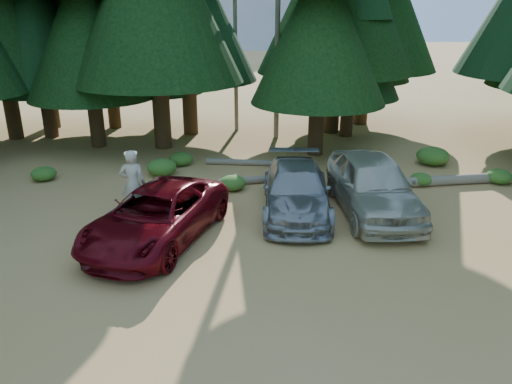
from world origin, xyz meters
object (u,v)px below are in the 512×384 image
log_left (212,184)px  red_pickup (156,216)px  silver_minivan_center (296,190)px  log_right (437,181)px  log_mid (243,162)px  silver_minivan_right (373,185)px  frisbee_player (133,184)px

log_left → red_pickup: bearing=-119.8°
silver_minivan_center → log_right: 5.90m
log_mid → log_right: (7.14, -2.48, 0.06)m
silver_minivan_right → log_right: (2.95, 2.44, -0.74)m
frisbee_player → log_right: (10.16, 3.59, -1.20)m
log_left → log_right: 8.18m
red_pickup → log_mid: size_ratio=1.78×
frisbee_player → log_left: (1.99, 3.46, -1.24)m
red_pickup → silver_minivan_right: (6.42, 2.00, 0.17)m
log_mid → red_pickup: bearing=-101.4°
red_pickup → silver_minivan_right: bearing=36.0°
silver_minivan_right → log_mid: (-4.19, 4.92, -0.79)m
red_pickup → log_right: red_pickup is taller
log_mid → silver_minivan_right: bearing=-43.1°
silver_minivan_center → silver_minivan_right: silver_minivan_right is taller
silver_minivan_center → log_right: size_ratio=0.90×
log_mid → frisbee_player: bearing=-110.0°
red_pickup → silver_minivan_right: 6.73m
silver_minivan_right → log_left: silver_minivan_right is taller
frisbee_player → log_left: bearing=-122.9°
frisbee_player → log_mid: (3.02, 6.07, -1.26)m
red_pickup → log_left: (1.20, 4.31, -0.60)m
silver_minivan_right → frisbee_player: 7.32m
red_pickup → silver_minivan_center: size_ratio=1.05×
silver_minivan_right → log_left: 5.76m
silver_minivan_right → log_mid: 6.51m
log_left → log_mid: size_ratio=1.29×
silver_minivan_center → log_mid: size_ratio=1.68×
silver_minivan_center → frisbee_player: bearing=-163.8°
red_pickup → silver_minivan_center: red_pickup is taller
silver_minivan_right → frisbee_player: size_ratio=2.69×
red_pickup → log_left: 4.51m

